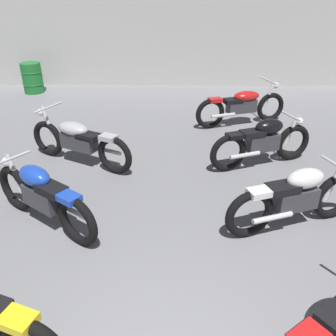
{
  "coord_description": "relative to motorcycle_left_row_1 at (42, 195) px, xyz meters",
  "views": [
    {
      "loc": [
        0.05,
        -1.18,
        2.93
      ],
      "look_at": [
        0.0,
        3.29,
        0.55
      ],
      "focal_mm": 38.05,
      "sensor_mm": 36.0,
      "label": 1
    }
  ],
  "objects": [
    {
      "name": "motorcycle_left_row_2",
      "position": [
        0.05,
        1.8,
        -0.01
      ],
      "size": [
        1.98,
        1.14,
        0.97
      ],
      "color": "black",
      "rests_on": "ground"
    },
    {
      "name": "motorcycle_right_row_1",
      "position": [
        3.28,
        -0.0,
        0.0
      ],
      "size": [
        1.9,
        0.78,
        0.88
      ],
      "color": "black",
      "rests_on": "ground"
    },
    {
      "name": "oil_drum",
      "position": [
        -2.35,
        6.32,
        -0.03
      ],
      "size": [
        0.59,
        0.59,
        0.85
      ],
      "color": "#1E722D",
      "rests_on": "ground"
    },
    {
      "name": "back_wall",
      "position": [
        1.62,
        7.26,
        1.34
      ],
      "size": [
        13.21,
        0.24,
        3.6
      ],
      "primitive_type": "cube",
      "color": "#BCBAB7",
      "rests_on": "ground"
    },
    {
      "name": "motorcycle_right_row_2",
      "position": [
        3.25,
        1.78,
        0.0
      ],
      "size": [
        1.89,
        0.8,
        0.88
      ],
      "color": "black",
      "rests_on": "ground"
    },
    {
      "name": "motorcycle_left_row_1",
      "position": [
        0.0,
        0.0,
        0.0
      ],
      "size": [
        1.66,
        1.24,
        0.88
      ],
      "color": "black",
      "rests_on": "ground"
    },
    {
      "name": "motorcycle_right_row_3",
      "position": [
        3.24,
        3.78,
        -0.01
      ],
      "size": [
        2.1,
        0.91,
        0.97
      ],
      "color": "black",
      "rests_on": "ground"
    }
  ]
}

